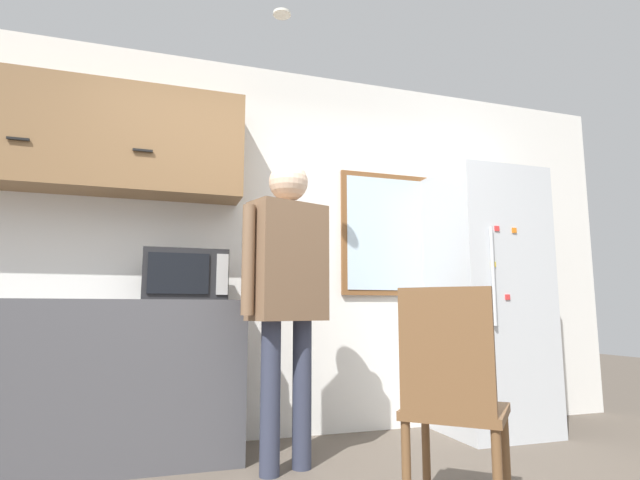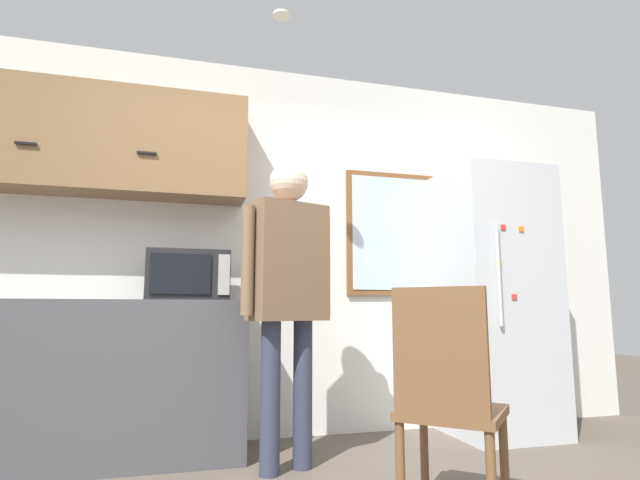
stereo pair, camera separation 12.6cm
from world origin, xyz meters
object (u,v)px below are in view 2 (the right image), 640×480
microwave (188,276)px  person (288,276)px  chair (447,393)px  refrigerator (495,299)px

microwave → person: bearing=-36.6°
chair → refrigerator: bearing=-89.4°
person → refrigerator: refrigerator is taller
person → refrigerator: bearing=-6.1°
microwave → person: (0.55, -0.41, -0.02)m
refrigerator → microwave: bearing=179.5°
refrigerator → chair: bearing=-132.0°
microwave → person: 0.69m
chair → person: bearing=-15.2°
microwave → person: person is taller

